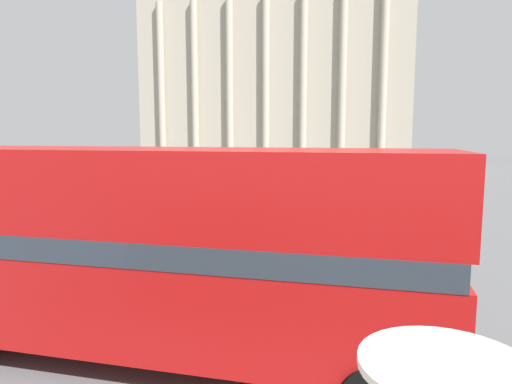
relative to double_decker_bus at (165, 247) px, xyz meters
name	(u,v)px	position (x,y,z in m)	size (l,w,h in m)	color
double_decker_bus	(165,247)	(0.00, 0.00, 0.00)	(10.77, 2.68, 4.29)	black
plaza_building_left	(276,74)	(-8.38, 52.75, 10.13)	(34.51, 13.27, 25.03)	#B2A893
traffic_light_near	(417,218)	(4.96, 2.95, 0.27)	(0.42, 0.24, 4.08)	black
traffic_light_mid	(262,190)	(-0.69, 11.33, -0.25)	(0.42, 0.24, 3.23)	black
pedestrian_olive	(250,185)	(-4.41, 23.54, -1.42)	(0.32, 0.32, 1.67)	#282B33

